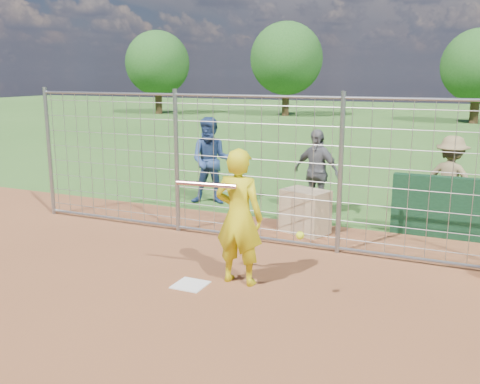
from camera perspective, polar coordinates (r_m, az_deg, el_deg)
The scene contains 10 objects.
ground at distance 7.68m, azimuth -4.57°, elevation -9.40°, with size 100.00×100.00×0.00m, color #2D591E.
home_plate at distance 7.51m, azimuth -5.31°, elevation -9.84°, with size 0.43×0.43×0.02m, color silver.
dugout_wall at distance 10.09m, azimuth 23.23°, elevation -1.75°, with size 2.60×0.20×1.10m, color #11381E.
batter at distance 7.29m, azimuth -0.13°, elevation -2.70°, with size 0.69×0.45×1.90m, color gold.
bystander_a at distance 11.86m, azimuth -3.09°, elevation 3.32°, with size 0.94×0.73×1.93m, color navy.
bystander_b at distance 11.04m, azimuth 8.09°, elevation 2.09°, with size 1.04×0.43×1.77m, color #5A5B5F.
bystander_c at distance 11.08m, azimuth 21.53°, elevation 1.20°, with size 1.10×0.63×1.71m, color olive.
equipment_bin at distance 9.83m, azimuth 6.97°, elevation -2.07°, with size 0.80×0.55×0.80m, color tan.
equipment_in_play at distance 7.00m, azimuth -1.34°, elevation -0.43°, with size 1.86×0.27×0.58m.
backstop_fence at distance 9.07m, azimuth 1.40°, elevation 2.34°, with size 9.08×0.08×2.60m.
Camera 1 is at (3.47, -6.22, 2.86)m, focal length 40.00 mm.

